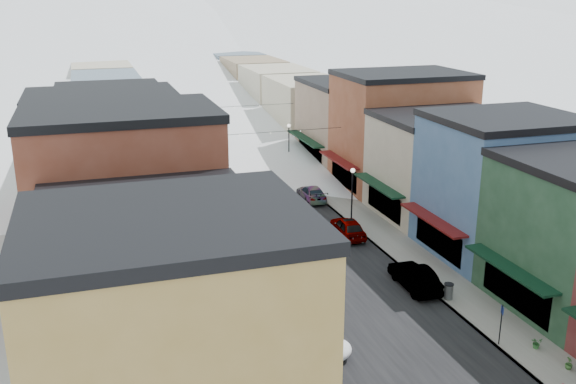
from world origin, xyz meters
TOP-DOWN VIEW (x-y plane):
  - road at (0.00, 60.00)m, footprint 10.00×160.00m
  - sidewalk_left at (-6.60, 60.00)m, footprint 3.20×160.00m
  - sidewalk_right at (6.60, 60.00)m, footprint 3.20×160.00m
  - curb_left at (-5.05, 60.00)m, footprint 0.10×160.00m
  - curb_right at (5.05, 60.00)m, footprint 0.10×160.00m
  - bldg_l_yellow at (-13.19, 4.00)m, footprint 11.30×8.70m
  - bldg_l_cream at (-13.19, 12.50)m, footprint 11.30×8.20m
  - bldg_l_brick_near at (-13.69, 20.50)m, footprint 12.30×8.20m
  - bldg_l_grayblue at (-13.19, 29.00)m, footprint 11.30×9.20m
  - bldg_l_brick_far at (-14.19, 38.00)m, footprint 13.30×9.20m
  - bldg_l_tan at (-13.19, 48.00)m, footprint 11.30×11.20m
  - bldg_r_blue at (13.19, 21.00)m, footprint 11.30×9.20m
  - bldg_r_cream at (13.69, 30.00)m, footprint 12.30×9.20m
  - bldg_r_brick_far at (14.19, 39.00)m, footprint 13.30×9.20m
  - bldg_r_tan at (13.19, 49.00)m, footprint 11.30×11.20m
  - distant_blocks at (0.00, 83.00)m, footprint 34.00×55.00m
  - mountain_ridge at (-19.47, 277.18)m, footprint 670.00×340.00m
  - overhead_cables at (0.00, 47.50)m, footprint 16.40×15.04m
  - car_silver_sedan at (-3.83, 25.66)m, footprint 2.11×4.12m
  - car_dark_hatch at (-3.81, 29.20)m, footprint 1.83×4.51m
  - car_silver_wagon at (-4.30, 50.98)m, footprint 1.98×4.60m
  - car_green_sedan at (4.30, 17.24)m, footprint 1.85×4.95m
  - car_gray_suv at (3.75, 27.34)m, footprint 2.15×4.77m
  - car_black_sedan at (4.18, 37.14)m, footprint 2.15×4.88m
  - car_lane_silver at (-1.92, 51.46)m, footprint 2.28×5.14m
  - car_lane_white at (0.91, 65.93)m, footprint 3.17×5.80m
  - parking_sign at (5.20, 9.16)m, footprint 0.10×0.33m
  - trash_can at (5.45, 14.88)m, footprint 0.62×0.62m
  - streetlamp_near at (5.42, 30.49)m, footprint 0.38×0.38m
  - streetlamp_far at (6.13, 50.31)m, footprint 0.38×0.38m
  - planter_near at (6.90, 8.18)m, footprint 0.62×0.55m
  - planter_far at (7.17, 5.96)m, footprint 0.52×0.52m
  - snow_pile_near at (-4.28, 10.95)m, footprint 2.58×2.79m
  - snow_pile_mid at (-4.35, 25.84)m, footprint 2.61×2.80m
  - snow_pile_far at (-4.58, 40.65)m, footprint 2.09×2.48m

SIDE VIEW (x-z plane):
  - road at x=0.00m, z-range 0.00..0.01m
  - sidewalk_left at x=-6.60m, z-range 0.00..0.15m
  - sidewalk_right at x=6.60m, z-range 0.00..0.15m
  - curb_left at x=-5.05m, z-range 0.00..0.15m
  - curb_right at x=5.05m, z-range 0.00..0.15m
  - snow_pile_far at x=-4.58m, z-range -0.02..0.86m
  - planter_near at x=6.90m, z-range 0.15..0.79m
  - planter_far at x=7.17m, z-range 0.15..0.81m
  - snow_pile_near at x=-4.28m, z-range -0.02..1.07m
  - snow_pile_mid at x=-4.35m, z-range -0.02..1.08m
  - car_silver_wagon at x=-4.30m, z-range 0.00..1.32m
  - car_silver_sedan at x=-3.83m, z-range 0.00..1.34m
  - trash_can at x=5.45m, z-range 0.16..1.21m
  - car_black_sedan at x=4.18m, z-range 0.00..1.39m
  - car_dark_hatch at x=-3.81m, z-range 0.00..1.45m
  - car_lane_white at x=0.91m, z-range 0.00..1.54m
  - car_gray_suv at x=3.75m, z-range 0.00..1.59m
  - car_green_sedan at x=4.30m, z-range 0.00..1.62m
  - car_lane_silver at x=-1.92m, z-range 0.00..1.72m
  - parking_sign at x=5.20m, z-range 0.35..2.78m
  - streetlamp_far at x=6.13m, z-range 0.75..5.32m
  - streetlamp_near at x=5.42m, z-range 0.75..5.34m
  - distant_blocks at x=0.00m, z-range 0.00..8.00m
  - bldg_r_cream at x=13.69m, z-range 0.01..9.01m
  - bldg_l_grayblue at x=-13.19m, z-range 0.01..9.01m
  - bldg_r_tan at x=13.19m, z-range 0.01..9.51m
  - bldg_l_cream at x=-13.19m, z-range 0.01..9.51m
  - bldg_l_tan at x=-13.19m, z-range 0.01..10.01m
  - bldg_r_blue at x=13.19m, z-range 0.01..10.51m
  - bldg_l_brick_far at x=-14.19m, z-range 0.01..11.01m
  - bldg_r_brick_far at x=14.19m, z-range 0.01..11.51m
  - bldg_l_yellow at x=-13.19m, z-range 0.01..11.51m
  - overhead_cables at x=0.00m, z-range 6.18..6.22m
  - bldg_l_brick_near at x=-13.69m, z-range 0.01..12.51m
  - mountain_ridge at x=-19.47m, z-range -2.64..31.36m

